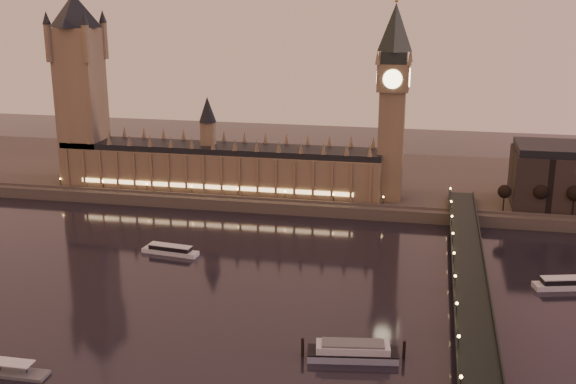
% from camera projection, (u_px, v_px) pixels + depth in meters
% --- Properties ---
extents(ground, '(700.00, 700.00, 0.00)m').
position_uv_depth(ground, '(230.00, 292.00, 284.73)').
color(ground, black).
rests_on(ground, ground).
extents(far_embankment, '(560.00, 130.00, 6.00)m').
position_uv_depth(far_embankment, '(353.00, 181.00, 433.57)').
color(far_embankment, '#423D35').
rests_on(far_embankment, ground).
extents(palace_of_westminster, '(180.00, 26.62, 52.00)m').
position_uv_depth(palace_of_westminster, '(219.00, 162.00, 400.22)').
color(palace_of_westminster, brown).
rests_on(palace_of_westminster, ground).
extents(victoria_tower, '(31.68, 31.68, 118.00)m').
position_uv_depth(victoria_tower, '(80.00, 79.00, 403.11)').
color(victoria_tower, brown).
rests_on(victoria_tower, ground).
extents(big_ben, '(17.68, 17.68, 104.00)m').
position_uv_depth(big_ben, '(393.00, 91.00, 370.61)').
color(big_ben, brown).
rests_on(big_ben, ground).
extents(westminster_bridge, '(13.20, 260.00, 15.30)m').
position_uv_depth(westminster_bridge, '(470.00, 298.00, 265.82)').
color(westminster_bridge, black).
rests_on(westminster_bridge, ground).
extents(bare_tree_0, '(6.80, 6.80, 13.84)m').
position_uv_depth(bare_tree_0, '(504.00, 192.00, 361.56)').
color(bare_tree_0, black).
rests_on(bare_tree_0, ground).
extents(bare_tree_1, '(6.80, 6.80, 13.84)m').
position_uv_depth(bare_tree_1, '(537.00, 194.00, 358.59)').
color(bare_tree_1, black).
rests_on(bare_tree_1, ground).
extents(bare_tree_2, '(6.80, 6.80, 13.84)m').
position_uv_depth(bare_tree_2, '(570.00, 196.00, 355.61)').
color(bare_tree_2, black).
rests_on(bare_tree_2, ground).
extents(cruise_boat_a, '(26.73, 8.94, 4.20)m').
position_uv_depth(cruise_boat_a, '(170.00, 250.00, 324.00)').
color(cruise_boat_a, silver).
rests_on(cruise_boat_a, ground).
extents(cruise_boat_b, '(26.09, 12.51, 4.67)m').
position_uv_depth(cruise_boat_b, '(565.00, 283.00, 287.32)').
color(cruise_boat_b, silver).
rests_on(cruise_boat_b, ground).
extents(moored_barge, '(33.55, 12.33, 6.21)m').
position_uv_depth(moored_barge, '(353.00, 351.00, 233.22)').
color(moored_barge, '#8B97B1').
rests_on(moored_barge, ground).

